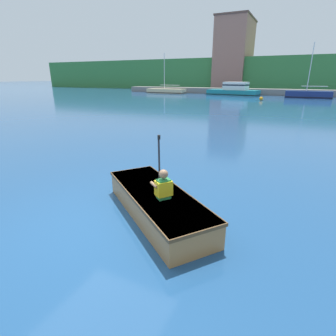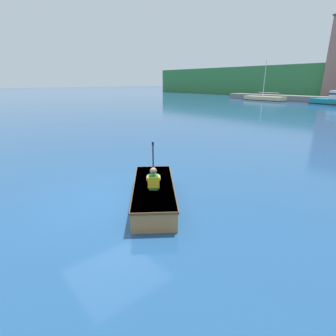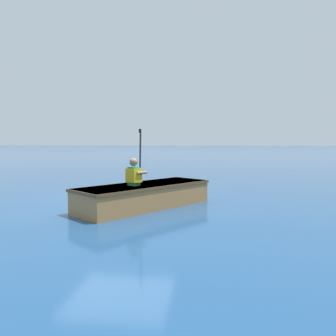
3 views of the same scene
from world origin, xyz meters
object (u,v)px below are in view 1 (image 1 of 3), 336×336
object	(u,v)px
moored_boat_dock_center_near	(308,95)
moored_boat_dock_east_inner	(234,90)
rowboat_foreground	(156,201)
person_paddler	(163,185)
channel_buoy	(261,99)
moored_boat_dock_west_inner	(166,91)

from	to	relation	value
moored_boat_dock_center_near	moored_boat_dock_east_inner	world-z (taller)	moored_boat_dock_center_near
moored_boat_dock_center_near	moored_boat_dock_east_inner	xyz separation A→B (m)	(-10.10, 1.84, 0.27)
moored_boat_dock_east_inner	rowboat_foreground	world-z (taller)	moored_boat_dock_east_inner
person_paddler	channel_buoy	xyz separation A→B (m)	(-2.07, 29.64, -0.54)
moored_boat_dock_west_inner	channel_buoy	distance (m)	18.30
moored_boat_dock_east_inner	channel_buoy	xyz separation A→B (m)	(5.06, -8.00, -0.50)
moored_boat_dock_east_inner	channel_buoy	distance (m)	9.47
rowboat_foreground	moored_boat_dock_west_inner	bearing A→B (deg)	116.13
moored_boat_dock_west_inner	rowboat_foreground	size ratio (longest dim) A/B	2.15
person_paddler	channel_buoy	size ratio (longest dim) A/B	1.63
moored_boat_dock_center_near	channel_buoy	size ratio (longest dim) A/B	9.32
moored_boat_dock_west_inner	moored_boat_dock_east_inner	size ratio (longest dim) A/B	0.83
moored_boat_dock_west_inner	moored_boat_dock_east_inner	distance (m)	11.46
moored_boat_dock_center_near	channel_buoy	xyz separation A→B (m)	(-5.04, -6.16, -0.23)
moored_boat_dock_west_inner	channel_buoy	world-z (taller)	moored_boat_dock_west_inner
moored_boat_dock_center_near	person_paddler	world-z (taller)	moored_boat_dock_center_near
channel_buoy	moored_boat_dock_west_inner	bearing A→B (deg)	154.45
moored_boat_dock_west_inner	rowboat_foreground	xyz separation A→B (m)	(18.31, -37.33, -0.07)
channel_buoy	moored_boat_dock_east_inner	bearing A→B (deg)	122.30
rowboat_foreground	channel_buoy	xyz separation A→B (m)	(-1.80, 29.44, -0.06)
moored_boat_dock_west_inner	person_paddler	size ratio (longest dim) A/B	5.69
moored_boat_dock_center_near	moored_boat_dock_east_inner	size ratio (longest dim) A/B	0.84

